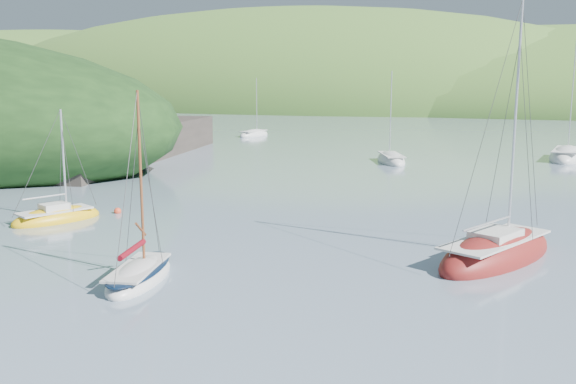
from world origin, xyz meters
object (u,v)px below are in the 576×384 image
(daysailer_white, at_px, (139,275))
(distant_sloop_c, at_px, (254,135))
(sailboat_yellow, at_px, (57,218))
(distant_sloop_b, at_px, (567,158))
(distant_sloop_a, at_px, (391,161))
(sloop_red, at_px, (496,255))

(daysailer_white, xyz_separation_m, distant_sloop_c, (-22.50, 62.97, -0.04))
(sailboat_yellow, xyz_separation_m, distant_sloop_c, (-11.52, 55.12, -0.01))
(distant_sloop_b, bearing_deg, sailboat_yellow, -118.34)
(sailboat_yellow, bearing_deg, distant_sloop_b, 78.75)
(daysailer_white, relative_size, sailboat_yellow, 1.18)
(sailboat_yellow, relative_size, distant_sloop_a, 0.73)
(distant_sloop_a, distance_m, distant_sloop_b, 18.64)
(sloop_red, xyz_separation_m, sailboat_yellow, (-24.88, -0.66, -0.06))
(daysailer_white, distance_m, sloop_red, 16.30)
(sailboat_yellow, height_order, distant_sloop_a, distant_sloop_a)
(sailboat_yellow, distance_m, distant_sloop_c, 56.31)
(distant_sloop_b, relative_size, distant_sloop_c, 1.46)
(distant_sloop_b, bearing_deg, distant_sloop_c, 169.15)
(daysailer_white, bearing_deg, distant_sloop_c, 96.20)
(distant_sloop_a, bearing_deg, distant_sloop_c, 115.18)
(daysailer_white, bearing_deg, sailboat_yellow, 131.00)
(daysailer_white, height_order, distant_sloop_c, distant_sloop_c)
(sloop_red, bearing_deg, sailboat_yellow, -153.79)
(distant_sloop_a, bearing_deg, sailboat_yellow, -134.74)
(daysailer_white, xyz_separation_m, sailboat_yellow, (-10.98, 7.85, -0.03))
(distant_sloop_a, distance_m, distant_sloop_c, 32.80)
(distant_sloop_b, bearing_deg, sloop_red, -89.67)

